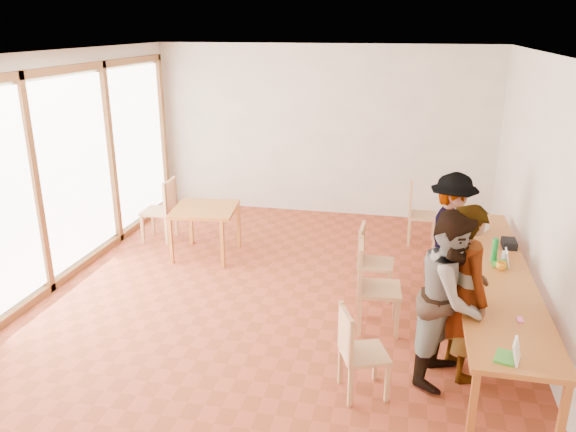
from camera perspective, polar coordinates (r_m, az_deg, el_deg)
ground at (r=6.86m, az=-1.95°, el=-9.93°), size 8.00×8.00×0.00m
wall_back at (r=10.10m, az=3.54°, el=8.58°), size 6.00×0.10×3.00m
wall_right at (r=6.28m, az=25.49°, el=0.26°), size 0.10×8.00×3.00m
window_wall at (r=7.55m, az=-24.47°, el=3.33°), size 0.10×8.00×3.00m
ceiling at (r=6.02m, az=-2.28°, el=16.14°), size 6.00×8.00×0.04m
communal_table at (r=6.61m, az=20.00°, el=-5.55°), size 0.80×4.00×0.75m
side_table at (r=8.36m, az=-8.44°, el=0.31°), size 0.90×0.90×0.75m
chair_near at (r=5.31m, az=6.82°, el=-12.73°), size 0.53×0.53×0.47m
chair_mid at (r=6.36m, az=8.30°, el=-6.19°), size 0.52×0.52×0.55m
chair_far at (r=7.16m, az=8.18°, el=-3.80°), size 0.44×0.44×0.49m
chair_empty at (r=9.02m, az=12.91°, el=0.86°), size 0.45×0.45×0.51m
chair_spare at (r=9.09m, az=-12.46°, el=1.26°), size 0.48×0.48×0.54m
person_near at (r=5.67m, az=17.58°, el=-7.37°), size 0.62×0.75×1.77m
person_mid at (r=5.58m, az=16.26°, el=-7.90°), size 0.90×1.01×1.73m
person_far at (r=7.39m, az=16.17°, el=-1.76°), size 0.86×1.15×1.59m
laptop_near at (r=4.97m, az=21.69°, el=-12.92°), size 0.24×0.25×0.18m
laptop_mid at (r=6.75m, az=21.02°, el=-4.26°), size 0.20×0.23×0.18m
laptop_far at (r=7.78m, az=19.13°, el=-0.97°), size 0.26×0.27×0.19m
yellow_mug at (r=6.61m, az=20.84°, el=-4.77°), size 0.13×0.13×0.09m
green_bottle at (r=6.76m, az=20.26°, el=-3.28°), size 0.07×0.07×0.28m
clear_glass at (r=6.92m, az=21.18°, el=-3.74°), size 0.07×0.07×0.09m
condiment_cup at (r=6.18m, az=18.22°, el=-6.26°), size 0.08×0.08×0.06m
pink_phone at (r=5.61m, az=22.49°, el=-9.71°), size 0.05×0.10×0.01m
black_pouch at (r=7.30m, az=21.55°, el=-2.62°), size 0.16×0.26×0.09m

